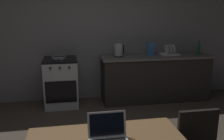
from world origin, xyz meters
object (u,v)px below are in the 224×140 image
object	(u,v)px
cereal_box	(151,49)
dish_rack	(170,52)
stove_oven	(61,82)
laptop	(109,137)
frying_pan	(59,58)
electric_kettle	(119,50)
bottle	(198,48)

from	to	relation	value
cereal_box	dish_rack	xyz separation A→B (m)	(0.38, -0.02, -0.08)
stove_oven	dish_rack	distance (m)	2.17
stove_oven	cereal_box	world-z (taller)	cereal_box
cereal_box	dish_rack	size ratio (longest dim) A/B	0.74
laptop	frying_pan	xyz separation A→B (m)	(-0.47, 2.68, 0.15)
stove_oven	frying_pan	size ratio (longest dim) A/B	2.06
stove_oven	laptop	world-z (taller)	laptop
electric_kettle	frying_pan	world-z (taller)	electric_kettle
bottle	dish_rack	bearing A→B (deg)	175.06
stove_oven	dish_rack	world-z (taller)	dish_rack
stove_oven	electric_kettle	world-z (taller)	electric_kettle
bottle	stove_oven	bearing A→B (deg)	178.99
frying_pan	cereal_box	bearing A→B (deg)	1.58
frying_pan	cereal_box	world-z (taller)	cereal_box
electric_kettle	dish_rack	size ratio (longest dim) A/B	0.75
bottle	dish_rack	xyz separation A→B (m)	(-0.58, 0.05, -0.08)
stove_oven	electric_kettle	xyz separation A→B (m)	(1.09, 0.00, 0.57)
bottle	frying_pan	xyz separation A→B (m)	(-2.71, 0.02, -0.10)
stove_oven	bottle	size ratio (longest dim) A/B	3.43
dish_rack	stove_oven	bearing A→B (deg)	-179.93
bottle	cereal_box	bearing A→B (deg)	175.84
frying_pan	dish_rack	bearing A→B (deg)	0.75
bottle	electric_kettle	bearing A→B (deg)	178.21
stove_oven	cereal_box	distance (m)	1.82
laptop	frying_pan	bearing A→B (deg)	93.28
frying_pan	dish_rack	distance (m)	2.13
laptop	electric_kettle	size ratio (longest dim) A/B	1.25
electric_kettle	dish_rack	xyz separation A→B (m)	(1.02, 0.00, -0.08)
stove_oven	cereal_box	xyz separation A→B (m)	(1.73, 0.02, 0.57)
stove_oven	frying_pan	bearing A→B (deg)	-125.82
electric_kettle	stove_oven	bearing A→B (deg)	-179.87
laptop	cereal_box	distance (m)	3.02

